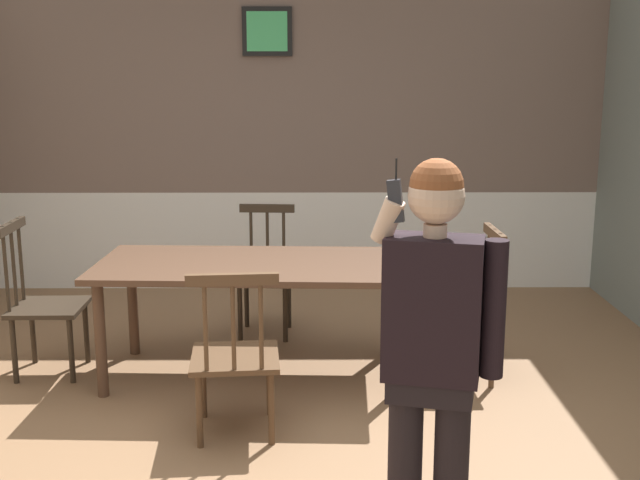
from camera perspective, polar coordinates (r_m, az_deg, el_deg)
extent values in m
plane|color=#846042|center=(4.47, -2.99, -14.21)|extent=(6.99, 6.99, 0.00)
cube|color=#756056|center=(7.18, -2.04, 11.40)|extent=(5.60, 0.12, 2.00)
cube|color=white|center=(7.35, -1.96, 0.06)|extent=(5.60, 0.14, 0.89)
cube|color=white|center=(7.24, -1.99, 3.44)|extent=(5.60, 0.05, 0.06)
cube|color=black|center=(7.12, -3.79, 14.60)|extent=(0.43, 0.03, 0.41)
cube|color=#4ECC7A|center=(7.10, -3.79, 14.60)|extent=(0.35, 0.01, 0.33)
cube|color=#4C3323|center=(5.15, -4.90, -1.79)|extent=(2.01, 1.03, 0.04)
cylinder|color=#4C3323|center=(5.08, -15.37, -6.88)|extent=(0.07, 0.07, 0.73)
cylinder|color=#4C3323|center=(4.87, 5.15, -7.32)|extent=(0.07, 0.07, 0.73)
cylinder|color=#4C3323|center=(5.78, -13.19, -4.47)|extent=(0.07, 0.07, 0.73)
cylinder|color=#4C3323|center=(5.59, 4.72, -4.74)|extent=(0.07, 0.07, 0.73)
cube|color=#2D2319|center=(5.54, -18.74, -4.56)|extent=(0.46, 0.46, 0.03)
cube|color=#2D2319|center=(5.49, -21.18, 0.88)|extent=(0.05, 0.45, 0.06)
cylinder|color=#2D2319|center=(5.66, -20.53, -1.30)|extent=(0.02, 0.02, 0.55)
cylinder|color=#2D2319|center=(5.54, -20.99, -1.63)|extent=(0.02, 0.02, 0.55)
cylinder|color=#2D2319|center=(5.41, -21.46, -1.97)|extent=(0.02, 0.02, 0.55)
cylinder|color=#2D2319|center=(5.73, -16.31, -6.31)|extent=(0.04, 0.04, 0.43)
cylinder|color=#2D2319|center=(5.40, -17.30, -7.51)|extent=(0.04, 0.04, 0.43)
cylinder|color=#2D2319|center=(5.83, -19.77, -6.21)|extent=(0.04, 0.04, 0.43)
cylinder|color=#2D2319|center=(5.51, -20.95, -7.38)|extent=(0.04, 0.04, 0.43)
cube|color=#513823|center=(4.46, -6.07, -8.33)|extent=(0.51, 0.51, 0.03)
cube|color=#513823|center=(4.10, -6.27, -2.81)|extent=(0.48, 0.08, 0.06)
cylinder|color=#513823|center=(4.17, -8.17, -5.88)|extent=(0.02, 0.02, 0.52)
cylinder|color=#513823|center=(4.16, -6.20, -5.85)|extent=(0.02, 0.02, 0.52)
cylinder|color=#513823|center=(4.16, -4.22, -5.82)|extent=(0.02, 0.02, 0.52)
cylinder|color=#513823|center=(4.72, -8.31, -10.07)|extent=(0.04, 0.04, 0.41)
cylinder|color=#513823|center=(4.72, -3.62, -10.00)|extent=(0.04, 0.04, 0.41)
cylinder|color=#513823|center=(4.37, -8.59, -11.95)|extent=(0.04, 0.04, 0.41)
cylinder|color=#513823|center=(4.37, -3.49, -11.88)|extent=(0.04, 0.04, 0.41)
cube|color=#2D2319|center=(6.02, -3.94, -2.78)|extent=(0.44, 0.44, 0.03)
cube|color=#2D2319|center=(6.10, -3.79, 2.27)|extent=(0.42, 0.07, 0.06)
cylinder|color=#2D2319|center=(6.13, -2.60, 0.14)|extent=(0.02, 0.02, 0.52)
cylinder|color=#2D2319|center=(6.14, -3.76, 0.15)|extent=(0.02, 0.02, 0.52)
cylinder|color=#2D2319|center=(6.16, -4.92, 0.16)|extent=(0.02, 0.02, 0.52)
cylinder|color=#2D2319|center=(5.91, -2.49, -5.33)|extent=(0.04, 0.04, 0.42)
cylinder|color=#2D2319|center=(5.95, -5.71, -5.25)|extent=(0.04, 0.04, 0.42)
cylinder|color=#2D2319|center=(6.23, -2.19, -4.40)|extent=(0.04, 0.04, 0.42)
cylinder|color=#2D2319|center=(6.27, -5.25, -4.34)|extent=(0.04, 0.04, 0.42)
cube|color=#513823|center=(5.25, 9.87, -5.00)|extent=(0.47, 0.47, 0.03)
cube|color=#513823|center=(5.17, 12.34, 0.43)|extent=(0.05, 0.46, 0.06)
cylinder|color=#513823|center=(5.09, 12.59, -2.42)|extent=(0.02, 0.02, 0.52)
cylinder|color=#513823|center=(5.22, 12.23, -2.05)|extent=(0.02, 0.02, 0.52)
cylinder|color=#513823|center=(5.35, 11.88, -1.69)|extent=(0.02, 0.02, 0.52)
cylinder|color=#513823|center=(5.12, 8.15, -8.14)|extent=(0.04, 0.04, 0.44)
cylinder|color=#513823|center=(5.46, 7.50, -6.82)|extent=(0.04, 0.04, 0.44)
cylinder|color=#513823|center=(5.19, 12.18, -8.00)|extent=(0.04, 0.04, 0.44)
cylinder|color=#513823|center=(5.53, 11.28, -6.71)|extent=(0.04, 0.04, 0.44)
cylinder|color=black|center=(3.37, 9.30, -16.07)|extent=(0.14, 0.14, 0.80)
cylinder|color=black|center=(3.38, 6.06, -15.84)|extent=(0.14, 0.14, 0.80)
cube|color=black|center=(3.22, 7.86, -10.17)|extent=(0.37, 0.26, 0.12)
cube|color=black|center=(3.12, 8.03, -4.86)|extent=(0.41, 0.29, 0.56)
cylinder|color=black|center=(3.10, 12.29, -4.84)|extent=(0.09, 0.09, 0.54)
cylinder|color=beige|center=(3.04, 4.86, 1.40)|extent=(0.16, 0.15, 0.19)
cylinder|color=beige|center=(3.04, 8.20, 0.68)|extent=(0.09, 0.09, 0.05)
sphere|color=beige|center=(3.02, 8.28, 3.15)|extent=(0.22, 0.22, 0.22)
sphere|color=brown|center=(3.01, 8.30, 3.86)|extent=(0.20, 0.20, 0.20)
cube|color=#2D2D33|center=(3.01, 5.40, 2.78)|extent=(0.08, 0.05, 0.16)
cylinder|color=black|center=(2.99, 5.45, 5.05)|extent=(0.01, 0.01, 0.08)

